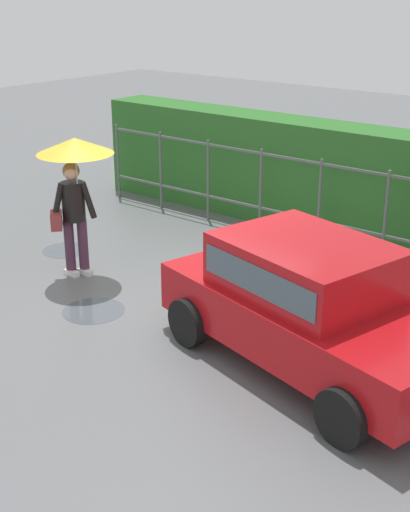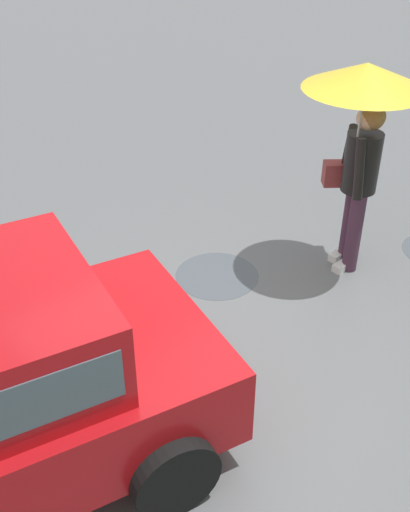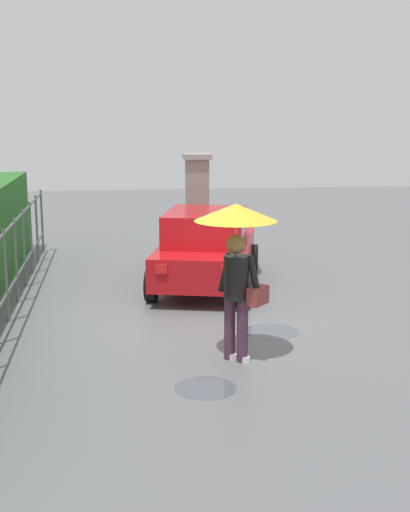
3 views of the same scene
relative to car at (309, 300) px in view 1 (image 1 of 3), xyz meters
The scene contains 7 objects.
ground_plane 2.20m from the car, 166.36° to the left, with size 40.00×40.00×0.00m, color slate.
car is the anchor object (origin of this frame).
pedestrian 4.12m from the car, behind, with size 1.10×1.10×2.11m.
fence_section 3.69m from the car, 110.22° to the left, with size 10.57×0.05×1.50m.
hedge_row 4.47m from the car, 106.59° to the left, with size 11.52×0.90×1.90m, color #2D6B28.
puddle_near 3.13m from the car, 168.51° to the right, with size 0.85×0.85×0.00m, color #4C545B.
puddle_far 5.14m from the car, behind, with size 0.76×0.76×0.00m, color #4C545B.
Camera 1 is at (5.53, -6.82, 4.15)m, focal length 49.03 mm.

